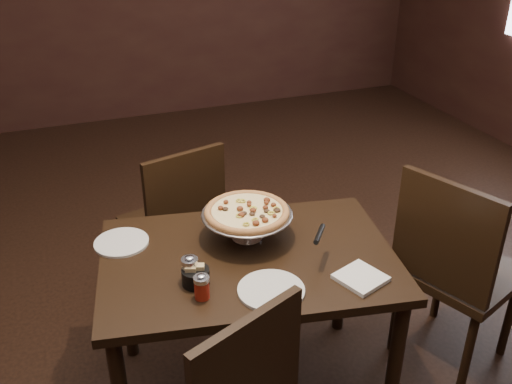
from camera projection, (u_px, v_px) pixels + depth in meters
name	position (u px, v px, depth m)	size (l,w,h in m)	color
room	(258.00, 63.00, 1.99)	(6.04, 7.04, 2.84)	black
dining_table	(249.00, 275.00, 2.22)	(1.23, 0.93, 0.70)	black
pizza_stand	(247.00, 212.00, 2.23)	(0.36, 0.36, 0.15)	silver
parmesan_shaker	(190.00, 269.00, 2.01)	(0.06, 0.06, 0.11)	beige
pepper_flake_shaker	(202.00, 287.00, 1.93)	(0.06, 0.06, 0.10)	maroon
packet_caddy	(196.00, 276.00, 2.01)	(0.10, 0.10, 0.08)	black
napkin_stack	(361.00, 278.00, 2.04)	(0.15, 0.15, 0.02)	white
plate_left	(121.00, 242.00, 2.25)	(0.21, 0.21, 0.01)	silver
plate_near	(271.00, 290.00, 1.98)	(0.24, 0.24, 0.01)	silver
serving_spatula	(319.00, 234.00, 2.09)	(0.17, 0.17, 0.02)	silver
chair_far	(176.00, 220.00, 2.83)	(0.51, 0.51, 0.89)	black
chair_side	(454.00, 266.00, 2.42)	(0.58, 0.58, 0.96)	black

